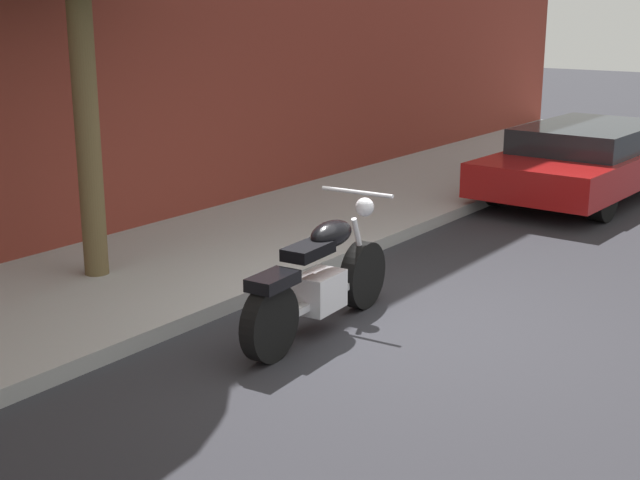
# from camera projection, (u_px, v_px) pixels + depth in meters

# --- Properties ---
(ground_plane) EXTENTS (60.00, 60.00, 0.00)m
(ground_plane) POSITION_uv_depth(u_px,v_px,m) (400.00, 326.00, 7.61)
(ground_plane) COLOR #28282D
(sidewalk) EXTENTS (25.63, 2.61, 0.14)m
(sidewalk) POSITION_uv_depth(u_px,v_px,m) (175.00, 265.00, 9.12)
(sidewalk) COLOR #9B9B9B
(sidewalk) RESTS_ON ground
(motorcycle) EXTENTS (2.09, 0.70, 1.11)m
(motorcycle) POSITION_uv_depth(u_px,v_px,m) (319.00, 282.00, 7.37)
(motorcycle) COLOR black
(motorcycle) RESTS_ON ground
(parked_car_red) EXTENTS (4.61, 1.88, 1.03)m
(parked_car_red) POSITION_uv_depth(u_px,v_px,m) (591.00, 157.00, 12.61)
(parked_car_red) COLOR black
(parked_car_red) RESTS_ON ground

